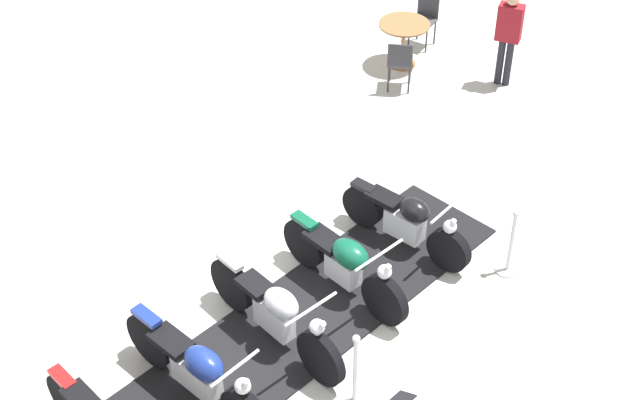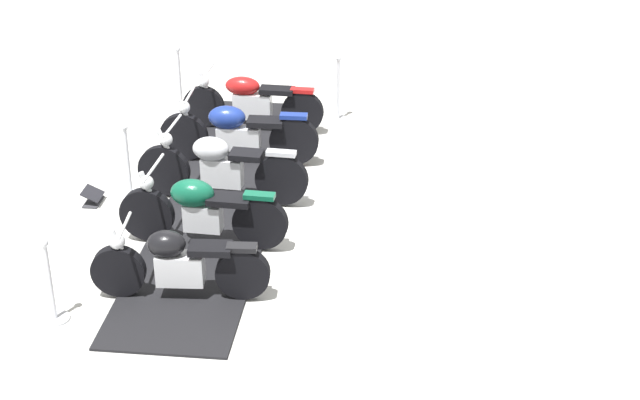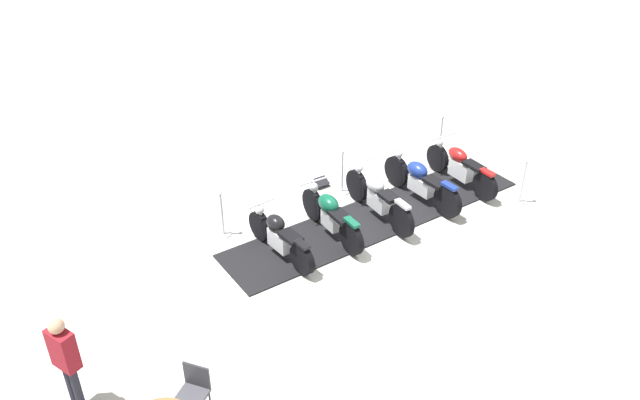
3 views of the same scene
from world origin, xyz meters
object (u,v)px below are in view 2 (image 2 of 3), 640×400
motorcycle_navy (236,132)px  stanchion_right_mid (129,174)px  stanchion_right_rear (52,294)px  motorcycle_forest (200,209)px  motorcycle_black (177,263)px  info_placard (93,198)px  motorcycle_maroon (250,102)px  motorcycle_chrome (219,166)px  stanchion_left_front (338,97)px  stanchion_right_front (181,93)px

motorcycle_navy → stanchion_right_mid: (-1.71, -0.28, -0.17)m
motorcycle_navy → stanchion_right_rear: 4.35m
motorcycle_forest → motorcycle_black: 1.20m
stanchion_right_mid → info_placard: bearing=174.7°
stanchion_right_rear → info_placard: stanchion_right_rear is taller
info_placard → motorcycle_forest: bearing=-119.0°
motorcycle_black → info_placard: bearing=-55.4°
motorcycle_maroon → motorcycle_chrome: 2.39m
motorcycle_forest → stanchion_left_front: stanchion_left_front is taller
motorcycle_chrome → motorcycle_black: bearing=93.9°
info_placard → stanchion_right_front: bearing=-7.9°
motorcycle_forest → stanchion_right_front: (1.33, 4.14, -0.15)m
motorcycle_maroon → stanchion_right_front: stanchion_right_front is taller
motorcycle_black → motorcycle_forest: bearing=-93.7°
motorcycle_forest → stanchion_right_front: bearing=-70.5°
stanchion_right_front → info_placard: stanchion_right_front is taller
motorcycle_chrome → stanchion_left_front: size_ratio=1.75×
motorcycle_navy → motorcycle_forest: 2.39m
stanchion_right_mid → stanchion_left_front: bearing=14.6°
motorcycle_maroon → stanchion_right_mid: (-2.39, -1.26, -0.15)m
motorcycle_maroon → stanchion_right_front: bearing=-22.4°
motorcycle_navy → motorcycle_chrome: motorcycle_chrome is taller
stanchion_right_mid → stanchion_left_front: size_ratio=0.98×
motorcycle_forest → motorcycle_navy: bearing=-87.1°
motorcycle_black → info_placard: 2.76m
motorcycle_forest → stanchion_left_front: (3.44, 2.68, -0.12)m
motorcycle_black → motorcycle_chrome: bearing=-93.6°
motorcycle_maroon → stanchion_right_front: size_ratio=1.63×
motorcycle_forest → stanchion_right_rear: (-2.04, -0.75, -0.17)m
motorcycle_maroon → motorcycle_forest: size_ratio=1.05×
motorcycle_maroon → stanchion_right_mid: stanchion_right_mid is taller
stanchion_right_rear → motorcycle_forest: bearing=20.2°
motorcycle_black → stanchion_right_front: 5.51m
stanchion_right_mid → stanchion_left_front: stanchion_left_front is taller
motorcycle_chrome → info_placard: motorcycle_chrome is taller
info_placard → stanchion_right_mid: bearing=-60.7°
stanchion_left_front → info_placard: bearing=-167.7°
motorcycle_chrome → motorcycle_forest: motorcycle_chrome is taller
motorcycle_black → info_placard: motorcycle_black is taller
motorcycle_chrome → motorcycle_black: (-1.35, -1.98, -0.06)m
motorcycle_maroon → stanchion_left_front: stanchion_left_front is taller
motorcycle_navy → stanchion_right_front: size_ratio=1.76×
stanchion_right_mid → info_placard: size_ratio=2.61×
motorcycle_navy → stanchion_right_front: 2.17m
motorcycle_black → stanchion_right_rear: (-1.36, 0.24, -0.12)m
stanchion_left_front → info_placard: 4.42m
motorcycle_forest → motorcycle_black: size_ratio=0.97×
motorcycle_black → stanchion_right_rear: size_ratio=1.78×
stanchion_right_front → info_placard: (-2.20, -2.40, -0.29)m
stanchion_right_mid → stanchion_left_front: (3.79, 0.99, 0.05)m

